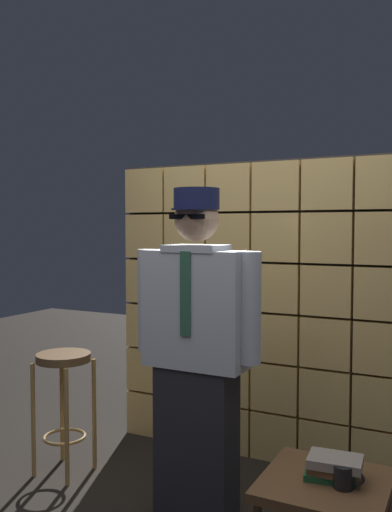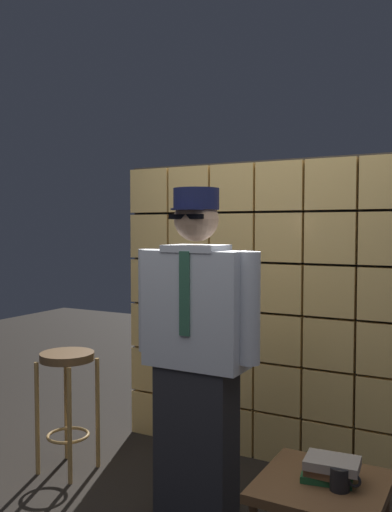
% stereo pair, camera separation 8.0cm
% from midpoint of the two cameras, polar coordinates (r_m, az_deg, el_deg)
% --- Properties ---
extents(glass_block_wall, '(2.35, 0.10, 2.02)m').
position_cam_midpoint_polar(glass_block_wall, '(3.63, 9.43, -5.95)').
color(glass_block_wall, '#F2C672').
rests_on(glass_block_wall, ground).
extents(standing_person, '(0.69, 0.29, 1.75)m').
position_cam_midpoint_polar(standing_person, '(2.82, 0.85, -10.10)').
color(standing_person, '#28282D').
rests_on(standing_person, ground).
extents(bar_stool, '(0.34, 0.34, 0.76)m').
position_cam_midpoint_polar(bar_stool, '(3.61, -12.72, -12.87)').
color(bar_stool, brown).
rests_on(bar_stool, ground).
extents(side_table, '(0.52, 0.52, 0.49)m').
position_cam_midpoint_polar(side_table, '(2.55, 14.06, -23.32)').
color(side_table, brown).
rests_on(side_table, ground).
extents(book_stack, '(0.26, 0.19, 0.10)m').
position_cam_midpoint_polar(book_stack, '(2.52, 14.83, -20.82)').
color(book_stack, '#1E592D').
rests_on(book_stack, side_table).
extents(coffee_mug, '(0.13, 0.08, 0.09)m').
position_cam_midpoint_polar(coffee_mug, '(2.45, 15.93, -21.60)').
color(coffee_mug, black).
rests_on(coffee_mug, side_table).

